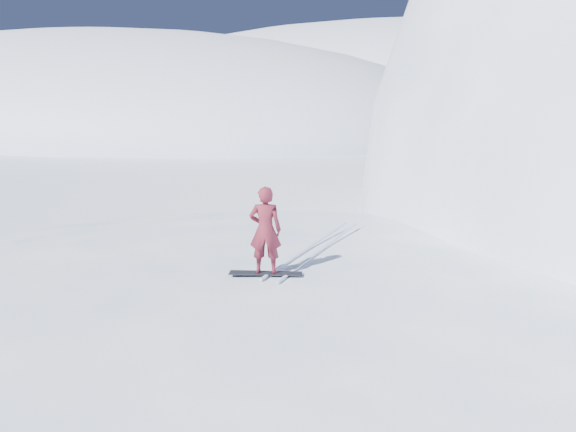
% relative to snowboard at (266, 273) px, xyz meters
% --- Properties ---
extents(near_ridge, '(36.00, 28.00, 4.80)m').
position_rel_snowboard_xyz_m(near_ridge, '(2.96, 1.34, -2.41)').
color(near_ridge, white).
rests_on(near_ridge, ground).
extents(far_ridge_a, '(120.00, 70.00, 28.00)m').
position_rel_snowboard_xyz_m(far_ridge_a, '(-68.04, 58.34, -2.41)').
color(far_ridge_a, white).
rests_on(far_ridge_a, ground).
extents(far_ridge_c, '(140.00, 90.00, 36.00)m').
position_rel_snowboard_xyz_m(far_ridge_c, '(-38.04, 108.34, -2.41)').
color(far_ridge_c, white).
rests_on(far_ridge_c, ground).
extents(wind_bumps, '(16.00, 14.40, 1.00)m').
position_rel_snowboard_xyz_m(wind_bumps, '(1.40, 0.46, -2.41)').
color(wind_bumps, white).
rests_on(wind_bumps, ground).
extents(snowboard, '(1.56, 0.93, 0.03)m').
position_rel_snowboard_xyz_m(snowboard, '(0.00, 0.00, 0.00)').
color(snowboard, black).
rests_on(snowboard, near_ridge).
extents(snowboarder, '(0.82, 0.70, 1.90)m').
position_rel_snowboard_xyz_m(snowboarder, '(0.00, 0.00, 0.96)').
color(snowboarder, maroon).
rests_on(snowboarder, snowboard).
extents(board_tracks, '(1.17, 5.97, 0.04)m').
position_rel_snowboard_xyz_m(board_tracks, '(-0.04, 2.55, 0.01)').
color(board_tracks, silver).
rests_on(board_tracks, ground).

